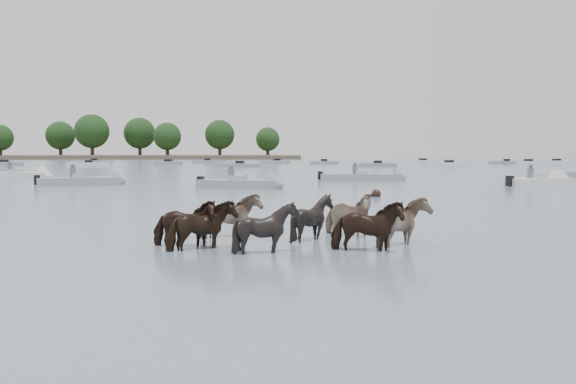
{
  "coord_description": "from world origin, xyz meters",
  "views": [
    {
      "loc": [
        -0.75,
        -12.61,
        2.06
      ],
      "look_at": [
        -0.07,
        0.99,
        1.1
      ],
      "focal_mm": 35.93,
      "sensor_mm": 36.0,
      "label": 1
    }
  ],
  "objects": [
    {
      "name": "ground",
      "position": [
        0.0,
        0.0,
        0.0
      ],
      "size": [
        400.0,
        400.0,
        0.0
      ],
      "primitive_type": "plane",
      "color": "slate",
      "rests_on": "ground"
    },
    {
      "name": "shoreline",
      "position": [
        -70.0,
        150.0,
        0.5
      ],
      "size": [
        160.0,
        30.0,
        1.0
      ],
      "primitive_type": "cube",
      "color": "#4C4233",
      "rests_on": "ground"
    },
    {
      "name": "pony_herd",
      "position": [
        -0.06,
        -0.0,
        0.43
      ],
      "size": [
        6.28,
        3.72,
        1.27
      ],
      "color": "black",
      "rests_on": "ground"
    },
    {
      "name": "swimming_pony",
      "position": [
        4.53,
        13.34,
        0.1
      ],
      "size": [
        0.72,
        0.44,
        0.44
      ],
      "color": "black",
      "rests_on": "ground"
    },
    {
      "name": "motorboat_a",
      "position": [
        -11.05,
        23.45,
        0.23
      ],
      "size": [
        5.46,
        3.17,
        1.92
      ],
      "rotation": [
        0.0,
        0.0,
        0.32
      ],
      "color": "gray",
      "rests_on": "ground"
    },
    {
      "name": "motorboat_b",
      "position": [
        -1.21,
        19.55,
        0.23
      ],
      "size": [
        5.18,
        2.78,
        1.92
      ],
      "rotation": [
        0.0,
        0.0,
        -0.25
      ],
      "color": "gray",
      "rests_on": "ground"
    },
    {
      "name": "motorboat_c",
      "position": [
        7.22,
        27.73,
        0.22
      ],
      "size": [
        6.36,
        1.93,
        1.92
      ],
      "rotation": [
        0.0,
        0.0,
        -0.05
      ],
      "color": "gray",
      "rests_on": "ground"
    },
    {
      "name": "motorboat_d",
      "position": [
        16.55,
        21.33,
        0.23
      ],
      "size": [
        5.18,
        3.46,
        1.92
      ],
      "rotation": [
        0.0,
        0.0,
        0.42
      ],
      "color": "silver",
      "rests_on": "ground"
    },
    {
      "name": "motorboat_f",
      "position": [
        -18.41,
        31.73,
        0.22
      ],
      "size": [
        5.93,
        2.64,
        1.92
      ],
      "rotation": [
        0.0,
        0.0,
        -0.19
      ],
      "color": "silver",
      "rests_on": "ground"
    },
    {
      "name": "distant_flotilla",
      "position": [
        -0.44,
        76.1,
        0.26
      ],
      "size": [
        105.32,
        28.75,
        0.93
      ],
      "color": "gray",
      "rests_on": "ground"
    },
    {
      "name": "treeline",
      "position": [
        -68.03,
        150.07,
        6.67
      ],
      "size": [
        148.33,
        23.53,
        12.32
      ],
      "color": "#382619",
      "rests_on": "ground"
    }
  ]
}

